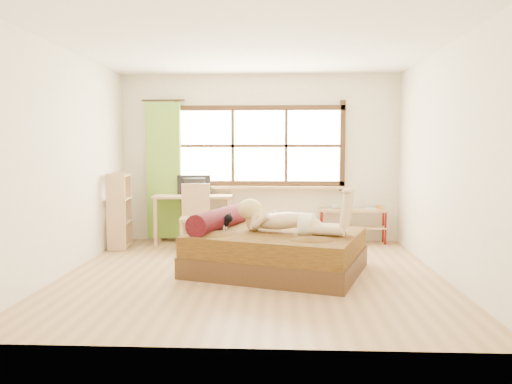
{
  "coord_description": "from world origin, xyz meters",
  "views": [
    {
      "loc": [
        0.32,
        -5.89,
        1.51
      ],
      "look_at": [
        0.04,
        0.2,
        0.98
      ],
      "focal_mm": 35.0,
      "sensor_mm": 36.0,
      "label": 1
    }
  ],
  "objects_px": {
    "chair": "(195,212)",
    "bookshelf": "(120,210)",
    "woman": "(290,208)",
    "kitten": "(219,221)",
    "desk": "(193,201)",
    "pipe_shelf": "(354,218)",
    "bed": "(273,250)"
  },
  "relations": [
    {
      "from": "chair",
      "to": "bookshelf",
      "type": "relative_size",
      "value": 0.85
    },
    {
      "from": "bookshelf",
      "to": "woman",
      "type": "bearing_deg",
      "value": -33.75
    },
    {
      "from": "kitten",
      "to": "desk",
      "type": "relative_size",
      "value": 0.23
    },
    {
      "from": "kitten",
      "to": "bookshelf",
      "type": "xyz_separation_m",
      "value": [
        -1.66,
        1.21,
        -0.03
      ]
    },
    {
      "from": "bookshelf",
      "to": "pipe_shelf",
      "type": "bearing_deg",
      "value": 4.18
    },
    {
      "from": "pipe_shelf",
      "to": "bed",
      "type": "bearing_deg",
      "value": -121.46
    },
    {
      "from": "woman",
      "to": "pipe_shelf",
      "type": "bearing_deg",
      "value": 79.67
    },
    {
      "from": "woman",
      "to": "chair",
      "type": "height_order",
      "value": "woman"
    },
    {
      "from": "bed",
      "to": "pipe_shelf",
      "type": "bearing_deg",
      "value": 74.56
    },
    {
      "from": "pipe_shelf",
      "to": "bookshelf",
      "type": "relative_size",
      "value": 0.96
    },
    {
      "from": "bed",
      "to": "kitten",
      "type": "distance_m",
      "value": 0.76
    },
    {
      "from": "pipe_shelf",
      "to": "chair",
      "type": "bearing_deg",
      "value": -166.92
    },
    {
      "from": "kitten",
      "to": "pipe_shelf",
      "type": "xyz_separation_m",
      "value": [
        1.94,
        1.82,
        -0.21
      ]
    },
    {
      "from": "bed",
      "to": "woman",
      "type": "distance_m",
      "value": 0.56
    },
    {
      "from": "bookshelf",
      "to": "bed",
      "type": "bearing_deg",
      "value": -34.52
    },
    {
      "from": "desk",
      "to": "chair",
      "type": "bearing_deg",
      "value": -80.75
    },
    {
      "from": "bookshelf",
      "to": "desk",
      "type": "bearing_deg",
      "value": 19.82
    },
    {
      "from": "bed",
      "to": "bookshelf",
      "type": "bearing_deg",
      "value": 168.96
    },
    {
      "from": "bed",
      "to": "chair",
      "type": "distance_m",
      "value": 1.89
    },
    {
      "from": "chair",
      "to": "pipe_shelf",
      "type": "distance_m",
      "value": 2.52
    },
    {
      "from": "kitten",
      "to": "chair",
      "type": "xyz_separation_m",
      "value": [
        -0.53,
        1.34,
        -0.07
      ]
    },
    {
      "from": "pipe_shelf",
      "to": "bookshelf",
      "type": "xyz_separation_m",
      "value": [
        -3.59,
        -0.61,
        0.18
      ]
    },
    {
      "from": "kitten",
      "to": "desk",
      "type": "distance_m",
      "value": 1.81
    },
    {
      "from": "chair",
      "to": "woman",
      "type": "bearing_deg",
      "value": -51.84
    },
    {
      "from": "kitten",
      "to": "bed",
      "type": "bearing_deg",
      "value": 10.87
    },
    {
      "from": "bed",
      "to": "woman",
      "type": "relative_size",
      "value": 1.71
    },
    {
      "from": "woman",
      "to": "desk",
      "type": "relative_size",
      "value": 1.07
    },
    {
      "from": "woman",
      "to": "bed",
      "type": "bearing_deg",
      "value": 179.71
    },
    {
      "from": "bed",
      "to": "pipe_shelf",
      "type": "height_order",
      "value": "bed"
    },
    {
      "from": "chair",
      "to": "bed",
      "type": "bearing_deg",
      "value": -54.87
    },
    {
      "from": "kitten",
      "to": "chair",
      "type": "height_order",
      "value": "chair"
    },
    {
      "from": "bed",
      "to": "desk",
      "type": "distance_m",
      "value": 2.24
    }
  ]
}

